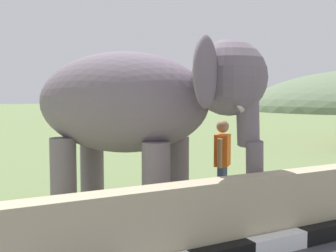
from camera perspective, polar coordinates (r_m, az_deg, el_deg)
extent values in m
cube|color=white|center=(5.86, 15.02, -15.58)|extent=(0.90, 0.20, 0.24)
cube|color=black|center=(6.48, 21.04, -13.78)|extent=(0.90, 0.20, 0.24)
cube|color=tan|center=(4.75, -12.29, -15.44)|extent=(28.00, 0.36, 1.00)
cylinder|color=slate|center=(7.15, 1.17, -7.03)|extent=(0.44, 0.44, 1.39)
cylinder|color=slate|center=(6.33, -1.67, -8.52)|extent=(0.44, 0.44, 1.39)
cylinder|color=slate|center=(7.89, -10.56, -6.04)|extent=(0.44, 0.44, 1.39)
cylinder|color=slate|center=(7.16, -14.40, -7.16)|extent=(0.44, 0.44, 1.39)
ellipsoid|color=slate|center=(6.95, -6.71, 3.32)|extent=(3.24, 3.39, 1.70)
sphere|color=slate|center=(6.30, 8.55, 6.69)|extent=(1.16, 1.16, 1.16)
ellipsoid|color=#D84C8C|center=(6.25, 11.18, 8.05)|extent=(0.72, 0.69, 0.44)
ellipsoid|color=slate|center=(7.09, 8.81, 6.81)|extent=(0.84, 0.77, 1.00)
ellipsoid|color=slate|center=(5.58, 5.30, 7.55)|extent=(0.84, 0.77, 1.00)
cylinder|color=slate|center=(6.24, 11.09, 1.63)|extent=(0.62, 0.60, 1.00)
cylinder|color=slate|center=(6.31, 12.03, -5.68)|extent=(0.44, 0.43, 0.83)
cone|color=beige|center=(6.52, 11.04, 2.62)|extent=(0.52, 0.48, 0.22)
cone|color=beige|center=(5.97, 10.08, 2.49)|extent=(0.52, 0.48, 0.22)
cylinder|color=navy|center=(7.72, 7.71, -8.38)|extent=(0.15, 0.15, 0.82)
cylinder|color=navy|center=(7.53, 7.43, -8.71)|extent=(0.15, 0.15, 0.82)
cube|color=#D85919|center=(7.50, 7.62, -3.33)|extent=(0.45, 0.45, 0.58)
cylinder|color=#9E7251|center=(7.76, 7.96, -3.29)|extent=(0.17, 0.17, 0.53)
cylinder|color=#9E7251|center=(7.26, 7.26, -3.81)|extent=(0.14, 0.14, 0.52)
sphere|color=#9E7251|center=(7.46, 7.66, -0.05)|extent=(0.23, 0.23, 0.23)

